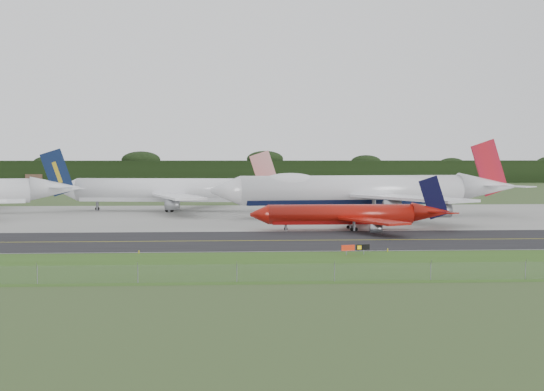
{
  "coord_description": "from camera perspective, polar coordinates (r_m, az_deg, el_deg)",
  "views": [
    {
      "loc": [
        -18.96,
        -139.73,
        15.64
      ],
      "look_at": [
        -9.69,
        22.0,
        6.73
      ],
      "focal_mm": 50.0,
      "sensor_mm": 36.0,
      "label": 1
    }
  ],
  "objects": [
    {
      "name": "ground",
      "position": [
        141.88,
        4.43,
        -3.19
      ],
      "size": [
        600.0,
        600.0,
        0.0
      ],
      "primitive_type": "plane",
      "color": "#354F25",
      "rests_on": "ground"
    },
    {
      "name": "grass_verge",
      "position": [
        107.58,
        6.93,
        -5.23
      ],
      "size": [
        400.0,
        30.0,
        0.01
      ],
      "primitive_type": "cube",
      "color": "#335519",
      "rests_on": "ground"
    },
    {
      "name": "taxiway",
      "position": [
        137.94,
        4.65,
        -3.37
      ],
      "size": [
        400.0,
        32.0,
        0.02
      ],
      "primitive_type": "cube",
      "color": "black",
      "rests_on": "ground"
    },
    {
      "name": "apron",
      "position": [
        192.31,
        2.39,
        -1.52
      ],
      "size": [
        400.0,
        78.0,
        0.01
      ],
      "primitive_type": "cube",
      "color": "gray",
      "rests_on": "ground"
    },
    {
      "name": "taxiway_centreline",
      "position": [
        137.94,
        4.65,
        -3.36
      ],
      "size": [
        400.0,
        0.4,
        0.0
      ],
      "primitive_type": "cube",
      "color": "#D0C913",
      "rests_on": "taxiway"
    },
    {
      "name": "taxiway_edge_line",
      "position": [
        122.72,
        5.65,
        -4.18
      ],
      "size": [
        400.0,
        0.25,
        0.0
      ],
      "primitive_type": "cube",
      "color": "silver",
      "rests_on": "taxiway"
    },
    {
      "name": "perimeter_fence",
      "position": [
        94.79,
        8.34,
        -5.71
      ],
      "size": [
        320.0,
        0.1,
        320.0
      ],
      "color": "slate",
      "rests_on": "ground"
    },
    {
      "name": "horizon_treeline",
      "position": [
        414.06,
        -0.65,
        1.74
      ],
      "size": [
        700.0,
        25.0,
        12.0
      ],
      "color": "black",
      "rests_on": "ground"
    },
    {
      "name": "jet_ba_747",
      "position": [
        188.04,
        6.87,
        0.38
      ],
      "size": [
        77.53,
        63.86,
        19.48
      ],
      "color": "silver",
      "rests_on": "ground"
    },
    {
      "name": "jet_red_737",
      "position": [
        156.45,
        6.02,
        -1.47
      ],
      "size": [
        41.44,
        33.91,
        11.22
      ],
      "color": "#99130B",
      "rests_on": "ground"
    },
    {
      "name": "jet_star_tail",
      "position": [
        208.65,
        -7.62,
        0.35
      ],
      "size": [
        63.09,
        52.42,
        16.64
      ],
      "color": "white",
      "rests_on": "ground"
    },
    {
      "name": "taxiway_sign",
      "position": [
        118.3,
        6.31,
        -3.93
      ],
      "size": [
        4.6,
        1.35,
        1.57
      ],
      "color": "slate",
      "rests_on": "ground"
    },
    {
      "name": "edge_marker_left",
      "position": [
        121.05,
        -9.99,
        -4.2
      ],
      "size": [
        0.16,
        0.16,
        0.5
      ],
      "primitive_type": "cylinder",
      "color": "yellow",
      "rests_on": "ground"
    },
    {
      "name": "edge_marker_center",
      "position": [
        122.88,
        8.7,
        -4.08
      ],
      "size": [
        0.16,
        0.16,
        0.5
      ],
      "primitive_type": "cylinder",
      "color": "yellow",
      "rests_on": "ground"
    }
  ]
}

